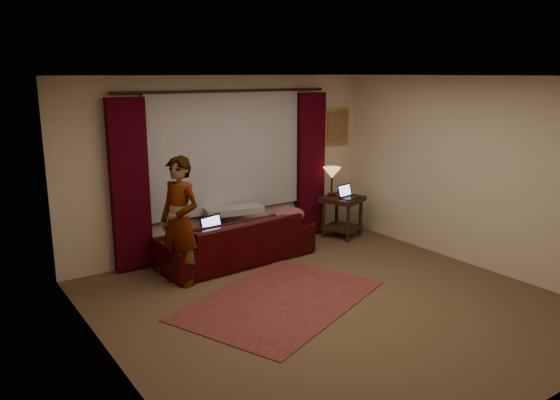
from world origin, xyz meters
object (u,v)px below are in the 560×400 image
(person, at_px, (180,222))
(tiffany_lamp, at_px, (332,182))
(laptop_table, at_px, (350,192))
(sofa, at_px, (236,230))
(end_table, at_px, (342,217))
(laptop_sofa, at_px, (218,227))

(person, bearing_deg, tiffany_lamp, 79.96)
(tiffany_lamp, distance_m, person, 2.99)
(laptop_table, bearing_deg, sofa, 167.43)
(tiffany_lamp, bearing_deg, end_table, -58.34)
(end_table, distance_m, tiffany_lamp, 0.60)
(laptop_sofa, relative_size, tiffany_lamp, 0.85)
(laptop_sofa, distance_m, person, 0.73)
(end_table, distance_m, person, 3.10)
(sofa, height_order, laptop_sofa, sofa)
(sofa, xyz_separation_m, tiffany_lamp, (1.93, 0.23, 0.45))
(end_table, distance_m, laptop_table, 0.47)
(tiffany_lamp, relative_size, person, 0.29)
(sofa, distance_m, tiffany_lamp, 2.00)
(sofa, bearing_deg, tiffany_lamp, -176.77)
(end_table, xyz_separation_m, person, (-3.03, -0.43, 0.49))
(tiffany_lamp, xyz_separation_m, laptop_table, (0.11, -0.32, -0.13))
(person, bearing_deg, laptop_sofa, 88.28)
(sofa, xyz_separation_m, laptop_table, (2.04, -0.09, 0.32))
(sofa, xyz_separation_m, end_table, (2.03, 0.07, -0.12))
(end_table, bearing_deg, sofa, -178.08)
(sofa, height_order, laptop_table, sofa)
(end_table, bearing_deg, laptop_sofa, -175.32)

